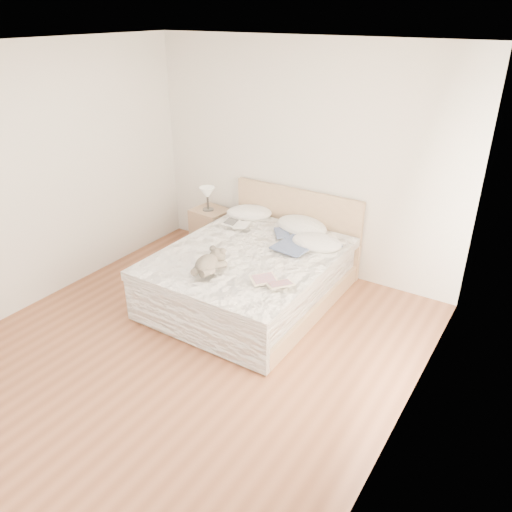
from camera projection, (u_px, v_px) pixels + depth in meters
name	position (u px, v px, depth m)	size (l,w,h in m)	color
floor	(186.00, 352.00, 4.78)	(4.00, 4.50, 0.00)	brown
ceiling	(162.00, 48.00, 3.57)	(4.00, 4.50, 0.00)	white
wall_back	(301.00, 160.00, 5.87)	(4.00, 0.02, 2.70)	silver
wall_left	(27.00, 181.00, 5.14)	(0.02, 4.50, 2.70)	silver
wall_right	(413.00, 286.00, 3.22)	(0.02, 4.50, 2.70)	silver
window	(426.00, 255.00, 3.40)	(0.02, 1.30, 1.10)	white
bed	(253.00, 274.00, 5.54)	(1.72, 2.14, 1.00)	tan
nightstand	(211.00, 229.00, 6.72)	(0.45, 0.40, 0.56)	tan
table_lamp	(207.00, 194.00, 6.47)	(0.26, 0.26, 0.31)	#4D4943
pillow_left	(249.00, 213.00, 6.28)	(0.57, 0.40, 0.17)	white
pillow_middle	(302.00, 226.00, 5.89)	(0.67, 0.47, 0.20)	white
pillow_right	(317.00, 242.00, 5.49)	(0.56, 0.39, 0.17)	white
blouse	(297.00, 244.00, 5.48)	(0.58, 0.62, 0.02)	navy
photo_book	(237.00, 224.00, 5.97)	(0.34, 0.23, 0.03)	white
childrens_book	(272.00, 282.00, 4.72)	(0.37, 0.25, 0.02)	beige
teddy_bear	(207.00, 270.00, 4.89)	(0.27, 0.38, 0.20)	#5B5247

